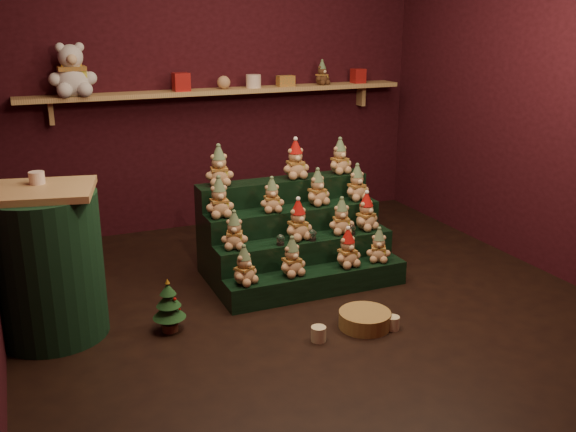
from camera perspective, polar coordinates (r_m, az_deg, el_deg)
name	(u,v)px	position (r m, az deg, el deg)	size (l,w,h in m)	color
ground	(305,300)	(4.68, 1.56, -7.45)	(4.00, 4.00, 0.00)	black
back_wall	(216,78)	(6.20, -6.41, 12.07)	(4.00, 0.10, 2.80)	black
front_wall	(534,173)	(2.60, 20.99, 3.55)	(4.00, 0.10, 2.80)	black
right_wall	(546,92)	(5.47, 21.98, 10.22)	(0.10, 4.00, 2.80)	black
back_shelf	(222,92)	(6.04, -5.87, 10.93)	(3.60, 0.26, 0.24)	tan
riser_tier_front	(317,282)	(4.75, 2.62, -5.88)	(1.40, 0.22, 0.18)	black
riser_tier_midfront	(305,261)	(4.90, 1.52, -3.98)	(1.40, 0.22, 0.36)	black
riser_tier_midback	(294,241)	(5.06, 0.50, -2.20)	(1.40, 0.22, 0.54)	black
riser_tier_back	(283,222)	(5.22, -0.47, -0.52)	(1.40, 0.22, 0.72)	black
teddy_0	(244,265)	(4.46, -3.92, -4.38)	(0.19, 0.18, 0.27)	tan
teddy_1	(292,257)	(4.59, 0.35, -3.63)	(0.20, 0.18, 0.28)	tan
teddy_2	(348,248)	(4.77, 5.32, -2.85)	(0.20, 0.18, 0.28)	tan
teddy_3	(379,245)	(4.90, 8.07, -2.56)	(0.18, 0.17, 0.26)	tan
teddy_4	(234,230)	(4.61, -4.79, -1.27)	(0.19, 0.17, 0.27)	tan
teddy_5	(298,220)	(4.78, 0.90, -0.35)	(0.21, 0.19, 0.30)	tan
teddy_6	(341,216)	(4.93, 4.77, 0.00)	(0.20, 0.18, 0.28)	tan
teddy_7	(366,212)	(5.04, 6.96, 0.39)	(0.21, 0.18, 0.29)	tan
teddy_8	(219,197)	(4.75, -6.15, 1.67)	(0.21, 0.19, 0.30)	tan
teddy_9	(272,195)	(4.85, -1.45, 1.89)	(0.19, 0.17, 0.26)	tan
teddy_10	(317,187)	(5.03, 2.63, 2.57)	(0.20, 0.18, 0.28)	tan
teddy_11	(357,182)	(5.19, 6.14, 2.98)	(0.20, 0.18, 0.28)	tan
teddy_12	(219,166)	(4.93, -6.16, 4.47)	(0.22, 0.20, 0.30)	tan
teddy_13	(295,159)	(5.12, 0.67, 5.05)	(0.22, 0.19, 0.30)	tan
teddy_14	(340,156)	(5.30, 4.63, 5.32)	(0.20, 0.18, 0.28)	tan
snow_globe_a	(280,240)	(4.69, -0.68, -2.11)	(0.06, 0.06, 0.08)	black
snow_globe_b	(312,235)	(4.79, 2.17, -1.68)	(0.06, 0.06, 0.09)	black
snow_globe_c	(352,229)	(4.93, 5.67, -1.18)	(0.06, 0.06, 0.09)	black
side_table	(48,264)	(4.29, -20.59, -4.01)	(0.73, 0.68, 0.98)	tan
table_ornament	(37,178)	(4.24, -21.43, 3.18)	(0.09, 0.09, 0.08)	beige
mini_christmas_tree	(169,306)	(4.25, -10.55, -7.84)	(0.22, 0.22, 0.37)	#4E2A1B
mug_left	(319,334)	(4.12, 2.73, -10.42)	(0.10, 0.10, 0.10)	beige
mug_right	(393,323)	(4.31, 9.28, -9.36)	(0.09, 0.09, 0.09)	beige
wicker_basket	(365,319)	(4.31, 6.84, -9.11)	(0.34, 0.34, 0.11)	#A28041
white_bear	(71,63)	(5.73, -18.73, 12.78)	(0.39, 0.35, 0.55)	white
brown_bear	(322,73)	(6.36, 3.04, 12.60)	(0.16, 0.15, 0.23)	#51331B
gift_tin_red_a	(181,82)	(5.90, -9.48, 11.67)	(0.14, 0.14, 0.16)	#AF1D1A
gift_tin_cream	(253,81)	(6.10, -3.09, 11.88)	(0.14, 0.14, 0.12)	beige
gift_tin_red_b	(358,76)	(6.56, 6.25, 12.28)	(0.12, 0.12, 0.14)	#AF1D1A
shelf_plush_ball	(224,82)	(6.01, -5.73, 11.73)	(0.12, 0.12, 0.12)	tan
scarf_gift_box	(286,81)	(6.22, -0.22, 11.92)	(0.16, 0.10, 0.10)	orange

